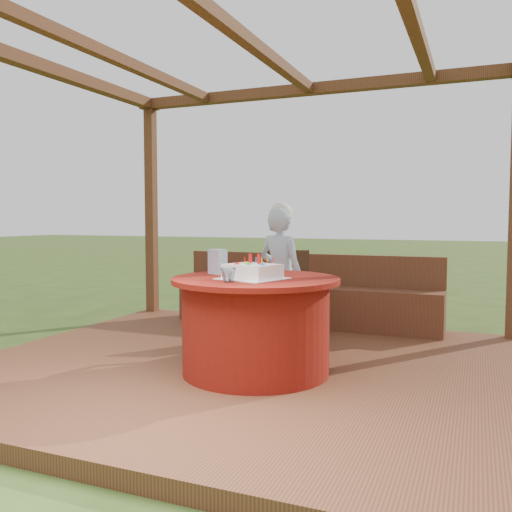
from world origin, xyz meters
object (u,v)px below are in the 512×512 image
at_px(table, 256,324).
at_px(drinking_glass, 228,275).
at_px(gift_bag, 218,262).
at_px(bench, 305,302).
at_px(birthday_cake, 252,271).
at_px(chair, 288,290).
at_px(elderly_woman, 281,274).

xyz_separation_m(table, drinking_glass, (-0.07, -0.36, 0.42)).
bearing_deg(gift_bag, table, 7.70).
bearing_deg(bench, birthday_cake, -84.06).
height_order(birthday_cake, gift_bag, gift_bag).
height_order(bench, table, bench).
xyz_separation_m(birthday_cake, gift_bag, (-0.40, 0.22, 0.04)).
relative_size(chair, drinking_glass, 7.86).
bearing_deg(table, gift_bag, 163.63).
relative_size(table, gift_bag, 6.39).
bearing_deg(elderly_woman, gift_bag, -108.87).
bearing_deg(elderly_woman, bench, 94.55).
distance_m(elderly_woman, gift_bag, 0.85).
bearing_deg(gift_bag, drinking_glass, -31.93).
bearing_deg(elderly_woman, birthday_cake, -82.62).
relative_size(bench, table, 2.30).
xyz_separation_m(elderly_woman, drinking_glass, (0.05, -1.26, 0.12)).
distance_m(birthday_cake, gift_bag, 0.46).
relative_size(bench, drinking_glass, 26.69).
bearing_deg(drinking_glass, elderly_woman, 92.13).
xyz_separation_m(gift_bag, drinking_glass, (0.32, -0.47, -0.05)).
relative_size(birthday_cake, drinking_glass, 4.78).
distance_m(table, gift_bag, 0.62).
distance_m(birthday_cake, drinking_glass, 0.27).
bearing_deg(table, bench, 95.79).
height_order(elderly_woman, birthday_cake, elderly_woman).
bearing_deg(birthday_cake, elderly_woman, 97.38).
height_order(elderly_woman, drinking_glass, elderly_woman).
bearing_deg(bench, elderly_woman, -85.45).
height_order(bench, elderly_woman, elderly_woman).
distance_m(gift_bag, drinking_glass, 0.57).
distance_m(chair, elderly_woman, 0.41).
bearing_deg(birthday_cake, drinking_glass, -108.29).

